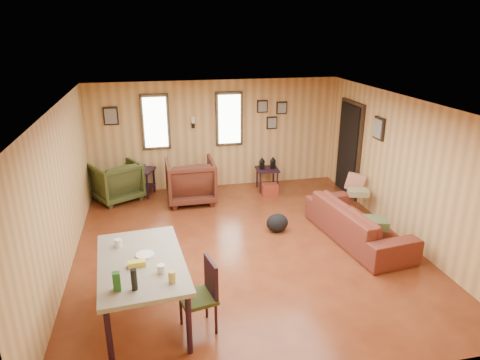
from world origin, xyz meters
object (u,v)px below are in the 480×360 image
at_px(sofa, 358,216).
at_px(recliner_green, 116,179).
at_px(side_table, 267,167).
at_px(dining_table, 141,267).
at_px(recliner_brown, 190,179).
at_px(end_table, 140,177).

distance_m(sofa, recliner_green, 4.95).
xyz_separation_m(side_table, dining_table, (-2.69, -4.10, 0.25)).
relative_size(recliner_brown, dining_table, 0.57).
bearing_deg(recliner_green, sofa, 117.55).
bearing_deg(end_table, sofa, -38.26).
xyz_separation_m(sofa, dining_table, (-3.57, -1.47, 0.34)).
height_order(sofa, dining_table, dining_table).
distance_m(sofa, recliner_brown, 3.49).
bearing_deg(sofa, recliner_green, 49.62).
bearing_deg(side_table, end_table, 174.91).
bearing_deg(sofa, recliner_brown, 41.52).
bearing_deg(end_table, recliner_green, -161.01).
bearing_deg(dining_table, recliner_brown, 70.74).
height_order(sofa, end_table, sofa).
bearing_deg(sofa, dining_table, 105.20).
relative_size(sofa, recliner_green, 2.44).
relative_size(end_table, dining_table, 0.41).
bearing_deg(end_table, side_table, -5.09).
height_order(recliner_green, side_table, recliner_green).
relative_size(recliner_green, side_table, 1.19).
relative_size(recliner_green, dining_table, 0.52).
xyz_separation_m(sofa, recliner_green, (-4.14, 2.72, 0.02)).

